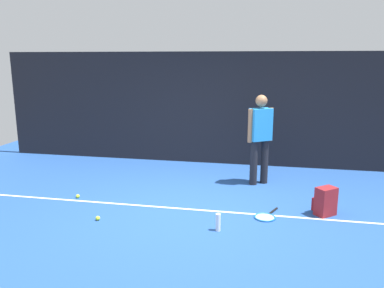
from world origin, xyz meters
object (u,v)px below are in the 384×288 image
(tennis_ball_by_fence, at_px, (98,218))
(tennis_racket, at_px, (266,217))
(tennis_ball_near_player, at_px, (78,196))
(tennis_player, at_px, (260,134))
(backpack, at_px, (325,202))
(water_bottle, at_px, (218,222))

(tennis_ball_by_fence, bearing_deg, tennis_racket, 13.77)
(tennis_ball_near_player, bearing_deg, tennis_ball_by_fence, -47.69)
(tennis_racket, bearing_deg, tennis_player, -150.05)
(backpack, relative_size, tennis_ball_by_fence, 6.67)
(backpack, relative_size, tennis_ball_near_player, 6.67)
(tennis_player, distance_m, backpack, 1.86)
(backpack, distance_m, tennis_ball_near_player, 4.07)
(tennis_racket, xyz_separation_m, water_bottle, (-0.65, -0.60, 0.11))
(backpack, height_order, tennis_ball_near_player, backpack)
(tennis_player, relative_size, backpack, 3.86)
(water_bottle, bearing_deg, tennis_ball_by_fence, 179.97)
(water_bottle, bearing_deg, tennis_ball_near_player, 162.17)
(tennis_racket, height_order, water_bottle, water_bottle)
(tennis_ball_near_player, relative_size, tennis_ball_by_fence, 1.00)
(tennis_ball_near_player, distance_m, tennis_ball_by_fence, 1.10)
(tennis_racket, relative_size, water_bottle, 2.54)
(backpack, bearing_deg, tennis_racket, -21.82)
(tennis_racket, xyz_separation_m, tennis_ball_near_player, (-3.19, 0.22, 0.02))
(backpack, bearing_deg, water_bottle, -9.82)
(tennis_ball_near_player, height_order, water_bottle, water_bottle)
(backpack, bearing_deg, tennis_ball_by_fence, -25.08)
(backpack, bearing_deg, tennis_ball_near_player, -39.02)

